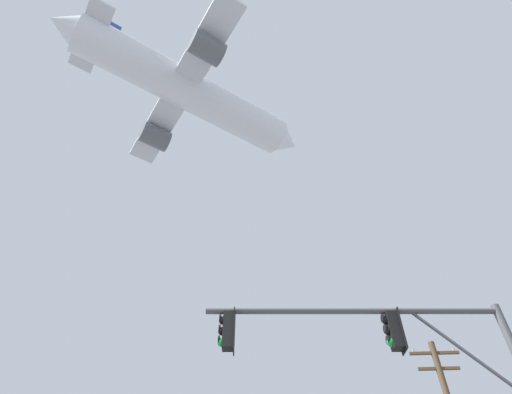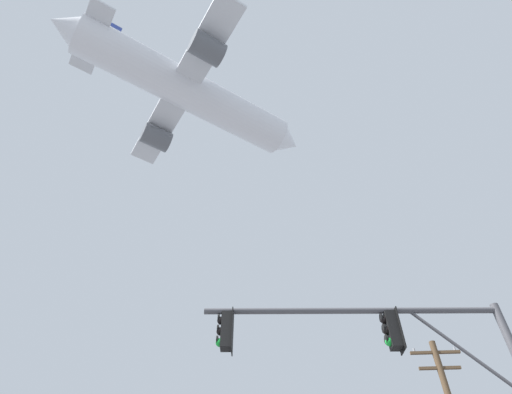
# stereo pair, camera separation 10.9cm
# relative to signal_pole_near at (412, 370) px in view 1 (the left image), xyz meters

# --- Properties ---
(signal_pole_near) EXTENTS (7.34, 0.71, 6.71)m
(signal_pole_near) POSITION_rel_signal_pole_near_xyz_m (0.00, 0.00, 0.00)
(signal_pole_near) COLOR #4C4C51
(signal_pole_near) RESTS_ON ground
(airplane) EXTENTS (24.72, 19.75, 7.66)m
(airplane) POSITION_rel_signal_pole_near_xyz_m (-11.53, 13.22, 34.64)
(airplane) COLOR white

